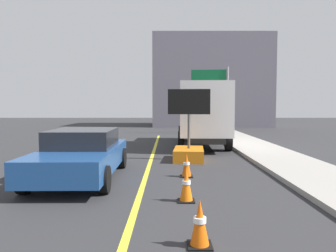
% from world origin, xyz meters
% --- Properties ---
extents(arrow_board_trailer, '(1.60, 1.89, 2.70)m').
position_xyz_m(arrow_board_trailer, '(1.45, 13.76, 0.48)').
color(arrow_board_trailer, orange).
rests_on(arrow_board_trailer, ground).
extents(box_truck, '(2.67, 7.00, 3.14)m').
position_xyz_m(box_truck, '(2.42, 18.23, 1.73)').
color(box_truck, black).
rests_on(box_truck, ground).
extents(pickup_car, '(2.14, 4.75, 1.38)m').
position_xyz_m(pickup_car, '(-1.80, 10.69, 0.70)').
color(pickup_car, navy).
rests_on(pickup_car, ground).
extents(highway_guide_sign, '(2.78, 0.37, 5.00)m').
position_xyz_m(highway_guide_sign, '(4.30, 25.54, 3.42)').
color(highway_guide_sign, gray).
rests_on(highway_guide_sign, ground).
extents(far_building_block, '(12.02, 7.45, 9.30)m').
position_xyz_m(far_building_block, '(5.15, 36.31, 4.65)').
color(far_building_block, slate).
rests_on(far_building_block, ground).
extents(traffic_cone_mid_lane, '(0.36, 0.36, 0.69)m').
position_xyz_m(traffic_cone_mid_lane, '(1.11, 6.27, 0.34)').
color(traffic_cone_mid_lane, black).
rests_on(traffic_cone_mid_lane, ground).
extents(traffic_cone_far_lane, '(0.36, 0.36, 0.73)m').
position_xyz_m(traffic_cone_far_lane, '(1.04, 8.46, 0.36)').
color(traffic_cone_far_lane, black).
rests_on(traffic_cone_far_lane, ground).
extents(traffic_cone_curbside, '(0.36, 0.36, 0.68)m').
position_xyz_m(traffic_cone_curbside, '(1.19, 10.87, 0.33)').
color(traffic_cone_curbside, black).
rests_on(traffic_cone_curbside, ground).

